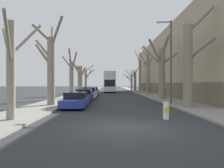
% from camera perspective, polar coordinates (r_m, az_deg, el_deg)
% --- Properties ---
extents(ground_plane, '(300.00, 300.00, 0.00)m').
position_cam_1_polar(ground_plane, '(9.87, 3.21, -11.28)').
color(ground_plane, '#2B2D30').
extents(sidewalk_left, '(3.26, 120.00, 0.12)m').
position_cam_1_polar(sidewalk_left, '(59.93, -5.72, -1.70)').
color(sidewalk_left, gray).
rests_on(sidewalk_left, ground).
extents(sidewalk_right, '(3.26, 120.00, 0.12)m').
position_cam_1_polar(sidewalk_right, '(60.06, 5.93, -1.70)').
color(sidewalk_right, gray).
rests_on(sidewalk_right, ground).
extents(building_facade_right, '(10.08, 48.81, 10.30)m').
position_cam_1_polar(building_facade_right, '(42.18, 18.00, 4.44)').
color(building_facade_right, tan).
rests_on(building_facade_right, ground).
extents(street_tree_left_0, '(2.07, 3.91, 5.29)m').
position_cam_1_polar(street_tree_left_0, '(12.25, -24.82, 4.16)').
color(street_tree_left_0, gray).
rests_on(street_tree_left_0, ground).
extents(street_tree_left_1, '(2.95, 2.80, 7.58)m').
position_cam_1_polar(street_tree_left_1, '(19.68, -15.76, 4.67)').
color(street_tree_left_1, gray).
rests_on(street_tree_left_1, ground).
extents(street_tree_left_2, '(2.27, 2.59, 6.12)m').
position_cam_1_polar(street_tree_left_2, '(28.05, -10.54, 1.80)').
color(street_tree_left_2, gray).
rests_on(street_tree_left_2, ground).
extents(street_tree_left_3, '(2.80, 2.75, 5.98)m').
position_cam_1_polar(street_tree_left_3, '(37.32, -8.43, 1.37)').
color(street_tree_left_3, gray).
rests_on(street_tree_left_3, ground).
extents(street_tree_left_4, '(2.73, 3.26, 5.92)m').
position_cam_1_polar(street_tree_left_4, '(45.98, -6.75, 1.24)').
color(street_tree_left_4, gray).
rests_on(street_tree_left_4, ground).
extents(street_tree_right_0, '(2.28, 4.03, 8.04)m').
position_cam_1_polar(street_tree_right_0, '(18.69, 19.48, 5.37)').
color(street_tree_right_0, gray).
rests_on(street_tree_right_0, ground).
extents(street_tree_right_1, '(4.10, 2.54, 8.15)m').
position_cam_1_polar(street_tree_right_1, '(26.68, 12.82, 3.81)').
color(street_tree_right_1, gray).
rests_on(street_tree_right_1, ground).
extents(street_tree_right_2, '(2.15, 2.24, 8.00)m').
position_cam_1_polar(street_tree_right_2, '(36.00, 9.29, 3.17)').
color(street_tree_right_2, gray).
rests_on(street_tree_right_2, ground).
extents(street_tree_right_3, '(3.76, 3.33, 9.07)m').
position_cam_1_polar(street_tree_right_3, '(44.81, 7.40, 2.80)').
color(street_tree_right_3, gray).
rests_on(street_tree_right_3, ground).
extents(street_tree_right_4, '(2.11, 2.38, 5.89)m').
position_cam_1_polar(street_tree_right_4, '(54.04, 6.02, 0.97)').
color(street_tree_right_4, gray).
rests_on(street_tree_right_4, ground).
extents(street_tree_right_5, '(2.73, 3.01, 6.11)m').
position_cam_1_polar(street_tree_right_5, '(62.30, 4.97, 0.79)').
color(street_tree_right_5, gray).
rests_on(street_tree_right_5, ground).
extents(double_decker_bus, '(2.44, 10.89, 4.48)m').
position_cam_1_polar(double_decker_bus, '(48.71, -0.58, 0.78)').
color(double_decker_bus, silver).
rests_on(double_decker_bus, ground).
extents(parked_car_0, '(1.83, 4.37, 1.26)m').
position_cam_1_polar(parked_car_0, '(17.76, -9.46, -4.22)').
color(parked_car_0, navy).
rests_on(parked_car_0, ground).
extents(parked_car_1, '(1.71, 4.57, 1.37)m').
position_cam_1_polar(parked_car_1, '(23.38, -7.28, -3.06)').
color(parked_car_1, navy).
rests_on(parked_car_1, ground).
extents(parked_car_2, '(1.84, 4.26, 1.46)m').
position_cam_1_polar(parked_car_2, '(29.10, -5.94, -2.38)').
color(parked_car_2, silver).
rests_on(parked_car_2, ground).
extents(parked_car_3, '(1.79, 4.02, 1.38)m').
position_cam_1_polar(parked_car_3, '(34.97, -5.02, -2.02)').
color(parked_car_3, olive).
rests_on(parked_car_3, ground).
extents(lamp_post, '(1.40, 0.20, 7.73)m').
position_cam_1_polar(lamp_post, '(20.78, 14.88, 6.67)').
color(lamp_post, '#4C4F54').
rests_on(lamp_post, ground).
extents(traffic_bollard, '(0.32, 0.33, 0.94)m').
position_cam_1_polar(traffic_bollard, '(12.37, 13.94, -6.75)').
color(traffic_bollard, white).
rests_on(traffic_bollard, ground).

